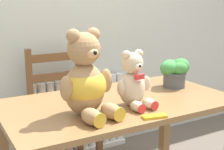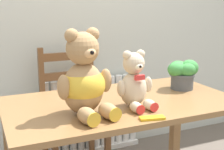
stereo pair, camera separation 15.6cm
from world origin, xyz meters
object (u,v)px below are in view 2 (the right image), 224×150
at_px(wooden_chair_behind, 72,112).
at_px(teddy_bear_left, 84,81).
at_px(teddy_bear_right, 135,83).
at_px(chocolate_bar, 152,118).
at_px(potted_plant, 182,73).

relative_size(wooden_chair_behind, teddy_bear_left, 2.27).
relative_size(wooden_chair_behind, teddy_bear_right, 3.20).
distance_m(wooden_chair_behind, chocolate_bar, 1.05).
bearing_deg(wooden_chair_behind, teddy_bear_left, 78.20).
bearing_deg(chocolate_bar, teddy_bear_right, 87.21).
bearing_deg(teddy_bear_left, teddy_bear_right, 169.34).
height_order(teddy_bear_right, potted_plant, teddy_bear_right).
xyz_separation_m(teddy_bear_right, potted_plant, (0.44, 0.19, -0.02)).
bearing_deg(teddy_bear_right, wooden_chair_behind, -86.15).
bearing_deg(potted_plant, chocolate_bar, -139.10).
xyz_separation_m(potted_plant, chocolate_bar, (-0.45, -0.39, -0.10)).
height_order(wooden_chair_behind, teddy_bear_left, teddy_bear_left).
bearing_deg(wooden_chair_behind, teddy_bear_right, 97.62).
relative_size(teddy_bear_left, potted_plant, 1.98).
height_order(wooden_chair_behind, chocolate_bar, wooden_chair_behind).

